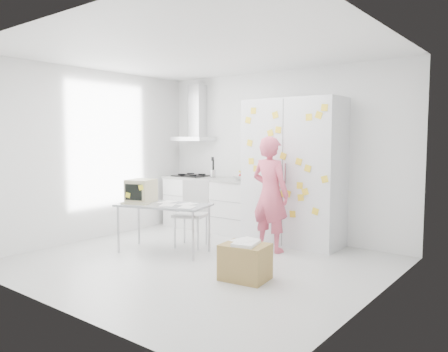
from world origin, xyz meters
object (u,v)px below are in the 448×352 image
Objects in this scene: desk at (149,197)px; chair at (193,209)px; person at (270,194)px; cardboard_box at (245,261)px.

desk is 1.42× the size of chair.
cardboard_box is at bearing 115.15° from person.
person reaches higher than desk.
person is 1.20m from chair.
cardboard_box is at bearing -48.25° from chair.
desk is at bearing 41.28° from person.
cardboard_box is at bearing -23.68° from desk.
desk reaches higher than cardboard_box.
desk is 2.49× the size of cardboard_box.
chair is 1.79m from cardboard_box.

